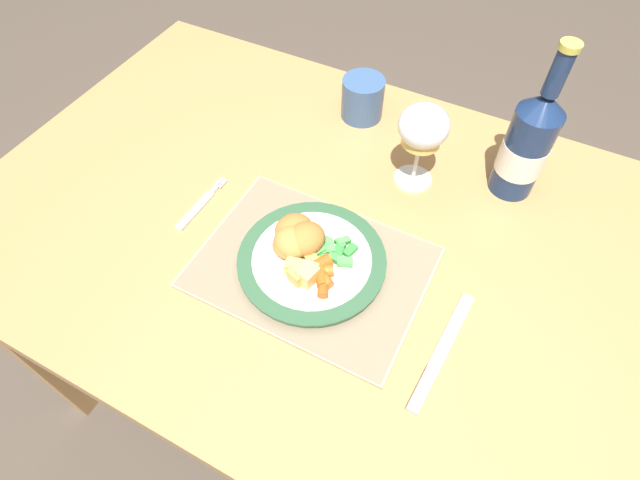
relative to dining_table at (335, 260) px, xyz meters
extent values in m
plane|color=#4C4238|center=(0.00, 0.00, -0.65)|extent=(6.00, 6.00, 0.00)
cube|color=#AD7F4C|center=(0.00, 0.00, 0.08)|extent=(1.30, 0.83, 0.04)
cube|color=#AD7F4C|center=(-0.59, -0.36, -0.29)|extent=(0.06, 0.06, 0.70)
cube|color=#AD7F4C|center=(-0.59, 0.36, -0.29)|extent=(0.06, 0.06, 0.70)
cube|color=#AD7F4C|center=(0.59, 0.36, -0.29)|extent=(0.06, 0.06, 0.70)
cube|color=tan|center=(0.00, -0.09, 0.10)|extent=(0.36, 0.27, 0.01)
cube|color=#807259|center=(0.00, -0.09, 0.10)|extent=(0.35, 0.26, 0.00)
cylinder|color=white|center=(0.00, -0.09, 0.11)|extent=(0.19, 0.19, 0.01)
cylinder|color=#2D5638|center=(0.00, -0.09, 0.12)|extent=(0.24, 0.24, 0.01)
cylinder|color=white|center=(0.00, -0.09, 0.12)|extent=(0.19, 0.19, 0.00)
ellipsoid|color=#A87033|center=(-0.05, -0.07, 0.14)|extent=(0.07, 0.08, 0.04)
ellipsoid|color=#A87033|center=(-0.02, -0.08, 0.14)|extent=(0.08, 0.09, 0.05)
ellipsoid|color=#B77F3D|center=(-0.04, -0.10, 0.14)|extent=(0.06, 0.05, 0.03)
ellipsoid|color=#B77F3D|center=(-0.03, -0.09, 0.14)|extent=(0.08, 0.08, 0.04)
cube|color=#4CA84C|center=(0.01, -0.10, 0.13)|extent=(0.02, 0.02, 0.01)
cube|color=green|center=(0.03, -0.08, 0.13)|extent=(0.02, 0.01, 0.01)
cube|color=#4CA84C|center=(0.01, -0.08, 0.13)|extent=(0.02, 0.02, 0.01)
cube|color=green|center=(0.03, -0.05, 0.13)|extent=(0.02, 0.02, 0.01)
cube|color=#338438|center=(0.05, -0.05, 0.13)|extent=(0.02, 0.03, 0.01)
cube|color=#4CA84C|center=(0.03, -0.04, 0.13)|extent=(0.02, 0.02, 0.01)
cube|color=#4CA84C|center=(0.05, -0.08, 0.13)|extent=(0.03, 0.02, 0.01)
cube|color=#4CA84C|center=(0.00, -0.08, 0.13)|extent=(0.01, 0.02, 0.01)
cube|color=#4CA84C|center=(0.01, -0.08, 0.13)|extent=(0.02, 0.02, 0.01)
cube|color=#4CA84C|center=(0.01, -0.08, 0.13)|extent=(0.03, 0.03, 0.01)
cube|color=#4CA84C|center=(0.02, -0.06, 0.13)|extent=(0.02, 0.03, 0.01)
cube|color=#4CA84C|center=(0.01, -0.06, 0.13)|extent=(0.01, 0.02, 0.01)
cube|color=#338438|center=(0.03, -0.06, 0.13)|extent=(0.02, 0.03, 0.01)
cylinder|color=orange|center=(0.01, -0.12, 0.13)|extent=(0.02, 0.04, 0.02)
cylinder|color=#CC5119|center=(0.03, -0.11, 0.13)|extent=(0.04, 0.05, 0.02)
cylinder|color=#CC5119|center=(0.04, -0.13, 0.13)|extent=(0.04, 0.05, 0.02)
cylinder|color=orange|center=(0.03, -0.12, 0.13)|extent=(0.05, 0.04, 0.02)
cylinder|color=orange|center=(0.03, -0.11, 0.13)|extent=(0.04, 0.04, 0.02)
cylinder|color=#CC5119|center=(0.02, -0.10, 0.13)|extent=(0.04, 0.04, 0.02)
cube|color=silver|center=(-0.24, -0.08, 0.10)|extent=(0.02, 0.09, 0.01)
cube|color=silver|center=(-0.24, -0.03, 0.10)|extent=(0.01, 0.02, 0.01)
cube|color=silver|center=(-0.23, -0.01, 0.10)|extent=(0.00, 0.02, 0.00)
cube|color=silver|center=(-0.23, -0.01, 0.10)|extent=(0.00, 0.02, 0.00)
cube|color=silver|center=(-0.24, -0.01, 0.10)|extent=(0.00, 0.02, 0.00)
cube|color=silver|center=(-0.24, -0.01, 0.10)|extent=(0.00, 0.02, 0.00)
cube|color=silver|center=(0.24, -0.10, 0.10)|extent=(0.03, 0.14, 0.00)
cube|color=#B2B2B7|center=(0.23, -0.20, 0.10)|extent=(0.02, 0.07, 0.01)
cylinder|color=silver|center=(0.07, 0.17, 0.10)|extent=(0.07, 0.07, 0.00)
cylinder|color=silver|center=(0.07, 0.17, 0.14)|extent=(0.01, 0.01, 0.09)
ellipsoid|color=silver|center=(0.07, 0.17, 0.22)|extent=(0.09, 0.09, 0.07)
cylinder|color=#EACC66|center=(0.07, 0.17, 0.20)|extent=(0.07, 0.07, 0.03)
cylinder|color=navy|center=(0.24, 0.23, 0.18)|extent=(0.08, 0.08, 0.17)
cone|color=navy|center=(0.24, 0.23, 0.28)|extent=(0.08, 0.08, 0.03)
cylinder|color=navy|center=(0.24, 0.23, 0.33)|extent=(0.03, 0.03, 0.07)
cylinder|color=#BFB74C|center=(0.24, 0.23, 0.38)|extent=(0.03, 0.03, 0.01)
cylinder|color=white|center=(0.24, 0.23, 0.17)|extent=(0.08, 0.08, 0.06)
cube|color=#E5BC66|center=(0.00, -0.12, 0.13)|extent=(0.02, 0.03, 0.02)
cube|color=gold|center=(0.01, -0.10, 0.13)|extent=(0.03, 0.03, 0.02)
cube|color=#DBB256|center=(-0.01, -0.13, 0.13)|extent=(0.03, 0.03, 0.02)
cube|color=gold|center=(0.00, -0.14, 0.13)|extent=(0.03, 0.03, 0.02)
cube|color=#E5BC66|center=(0.01, -0.13, 0.14)|extent=(0.03, 0.03, 0.03)
cube|color=#E5BC66|center=(0.01, -0.12, 0.13)|extent=(0.02, 0.02, 0.02)
cylinder|color=#385684|center=(-0.09, 0.29, 0.14)|extent=(0.08, 0.08, 0.08)
cylinder|color=#1E2F48|center=(-0.09, 0.29, 0.18)|extent=(0.07, 0.07, 0.01)
camera|label=1|loc=(0.22, -0.48, 0.77)|focal=28.00mm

